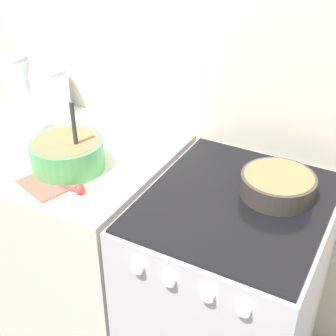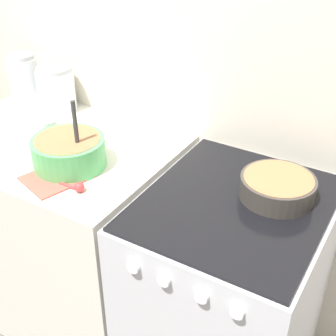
{
  "view_description": "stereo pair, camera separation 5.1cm",
  "coord_description": "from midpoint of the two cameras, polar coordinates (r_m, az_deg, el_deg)",
  "views": [
    {
      "loc": [
        0.72,
        -0.86,
        1.8
      ],
      "look_at": [
        0.06,
        0.34,
        0.94
      ],
      "focal_mm": 50.0,
      "sensor_mm": 36.0,
      "label": 1
    },
    {
      "loc": [
        0.76,
        -0.84,
        1.8
      ],
      "look_at": [
        0.06,
        0.34,
        0.94
      ],
      "focal_mm": 50.0,
      "sensor_mm": 36.0,
      "label": 2
    }
  ],
  "objects": [
    {
      "name": "stove",
      "position": [
        1.85,
        6.49,
        -15.2
      ],
      "size": [
        0.61,
        0.71,
        0.89
      ],
      "color": "silver",
      "rests_on": "ground_plane"
    },
    {
      "name": "storage_jar_middle",
      "position": [
        2.17,
        -14.73,
        8.73
      ],
      "size": [
        0.17,
        0.17,
        0.2
      ],
      "color": "silver",
      "rests_on": "countertop_cabinet"
    },
    {
      "name": "tin_can",
      "position": [
        1.91,
        -15.59,
        4.09
      ],
      "size": [
        0.08,
        0.08,
        0.1
      ],
      "color": "silver",
      "rests_on": "countertop_cabinet"
    },
    {
      "name": "measuring_spoon",
      "position": [
        1.6,
        -11.94,
        -2.51
      ],
      "size": [
        0.12,
        0.04,
        0.04
      ],
      "color": "red",
      "rests_on": "countertop_cabinet"
    },
    {
      "name": "storage_jar_left",
      "position": [
        2.3,
        -18.48,
        9.72
      ],
      "size": [
        0.14,
        0.14,
        0.23
      ],
      "color": "silver",
      "rests_on": "countertop_cabinet"
    },
    {
      "name": "recipe_page",
      "position": [
        1.69,
        -14.42,
        -1.41
      ],
      "size": [
        0.24,
        0.26,
        0.01
      ],
      "color": "#CC4C3F",
      "rests_on": "countertop_cabinet"
    },
    {
      "name": "countertop_cabinet",
      "position": [
        2.18,
        -13.55,
        -7.39
      ],
      "size": [
        0.98,
        0.7,
        0.89
      ],
      "color": "silver",
      "rests_on": "ground_plane"
    },
    {
      "name": "wall_back",
      "position": [
        1.84,
        3.25,
        12.85
      ],
      "size": [
        4.96,
        0.05,
        2.4
      ],
      "color": "beige",
      "rests_on": "ground_plane"
    },
    {
      "name": "mixing_bowl",
      "position": [
        1.73,
        -13.02,
        1.87
      ],
      "size": [
        0.27,
        0.27,
        0.27
      ],
      "color": "#4CA559",
      "rests_on": "countertop_cabinet"
    },
    {
      "name": "baking_pan",
      "position": [
        1.58,
        12.34,
        -1.98
      ],
      "size": [
        0.25,
        0.25,
        0.08
      ],
      "color": "#38332D",
      "rests_on": "stove"
    }
  ]
}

